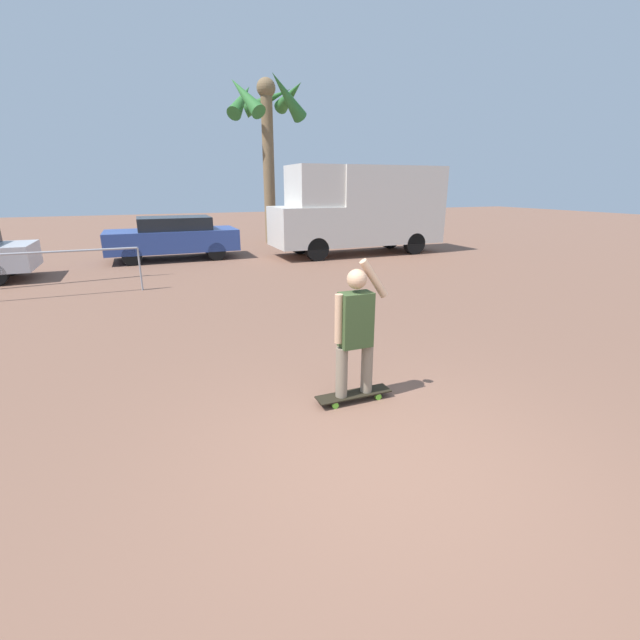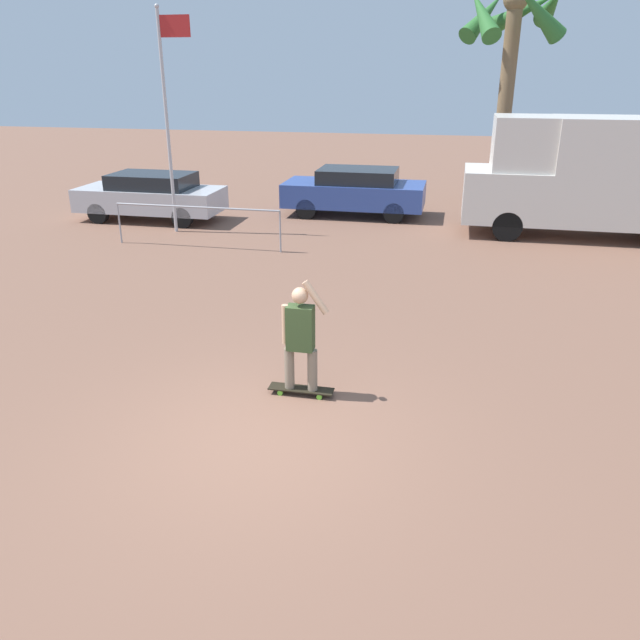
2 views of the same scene
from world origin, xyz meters
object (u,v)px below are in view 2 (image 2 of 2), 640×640
parked_car_blue (355,191)px  parked_car_silver (151,195)px  person_skateboarder (300,333)px  camper_van (594,174)px  flagpole (168,109)px  skateboard (301,389)px  palm_tree_near_van (513,34)px

parked_car_blue → parked_car_silver: parked_car_blue is taller
person_skateboarder → parked_car_blue: 11.83m
person_skateboarder → camper_van: size_ratio=0.25×
camper_van → parked_car_silver: size_ratio=1.47×
person_skateboarder → flagpole: bearing=123.6°
person_skateboarder → parked_car_silver: size_ratio=0.37×
skateboard → person_skateboarder: 0.87m
skateboard → person_skateboarder: size_ratio=0.57×
camper_van → parked_car_silver: 12.66m
flagpole → parked_car_silver: bearing=138.5°
skateboard → parked_car_silver: parked_car_silver is taller
parked_car_silver → flagpole: 3.16m
person_skateboarder → flagpole: (-5.72, 8.60, 2.38)m
skateboard → person_skateboarder: (-0.00, -0.00, 0.87)m
skateboard → flagpole: 10.83m
skateboard → palm_tree_near_van: bearing=77.6°
parked_car_blue → skateboard: bearing=-84.4°
skateboard → camper_van: camper_van is taller
camper_van → palm_tree_near_van: size_ratio=0.93×
skateboard → camper_van: 11.89m
skateboard → parked_car_silver: size_ratio=0.21×
flagpole → person_skateboarder: bearing=-56.4°
parked_car_blue → palm_tree_near_van: palm_tree_near_van is taller
camper_van → parked_car_blue: 6.86m
flagpole → palm_tree_near_van: bearing=35.6°
parked_car_blue → palm_tree_near_van: (4.48, 3.30, 4.57)m
parked_car_silver → flagpole: (1.38, -1.22, 2.57)m
person_skateboarder → flagpole: 10.60m
skateboard → palm_tree_near_van: size_ratio=0.14×
parked_car_blue → camper_van: bearing=-11.6°
camper_van → palm_tree_near_van: palm_tree_near_van is taller
person_skateboarder → palm_tree_near_van: 16.05m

